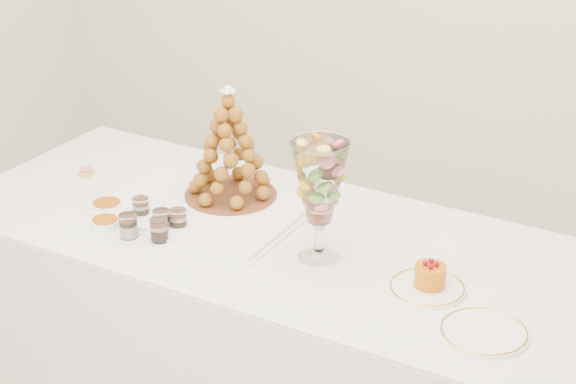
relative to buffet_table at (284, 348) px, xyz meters
The scene contains 15 objects.
buffet_table is the anchor object (origin of this frame).
lace_tray 0.53m from the buffet_table, behind, with size 0.63×0.47×0.02m, color white.
macaron_vase 0.68m from the buffet_table, 25.14° to the right, with size 0.17×0.17×0.37m.
cake_plate 0.67m from the buffet_table, 12.20° to the right, with size 0.22×0.22×0.01m, color white.
spare_plate 0.87m from the buffet_table, 19.51° to the right, with size 0.23×0.23×0.01m, color white.
pink_tart 0.94m from the buffet_table, behind, with size 0.06×0.06×0.03m.
verrine_a 0.65m from the buffet_table, 166.73° to the right, with size 0.05×0.05×0.07m, color white.
verrine_b 0.59m from the buffet_table, 156.25° to the right, with size 0.05×0.05×0.07m, color white.
verrine_c 0.56m from the buffet_table, 157.55° to the right, with size 0.05×0.05×0.07m, color white.
verrine_d 0.66m from the buffet_table, 151.50° to the right, with size 0.06×0.06×0.08m, color white.
verrine_e 0.59m from the buffet_table, 147.42° to the right, with size 0.05×0.05×0.07m, color white.
ramekin_back 0.74m from the buffet_table, 168.93° to the right, with size 0.10×0.10×0.03m, color white.
ramekin_front 0.71m from the buffet_table, 157.91° to the right, with size 0.09×0.09×0.03m, color white.
croquembouche 0.70m from the buffet_table, 153.12° to the left, with size 0.31×0.31×0.38m.
mousse_cake 0.70m from the buffet_table, 11.11° to the right, with size 0.09×0.09×0.08m.
Camera 1 is at (1.21, -2.19, 2.23)m, focal length 60.00 mm.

